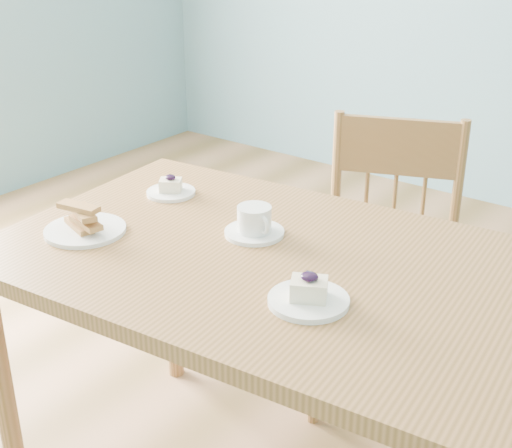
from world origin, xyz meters
name	(u,v)px	position (x,y,z in m)	size (l,w,h in m)	color
room	(238,12)	(0.00, 0.00, 1.35)	(5.01, 5.01, 2.71)	#9E6F4A
dining_table	(298,292)	(0.25, -0.09, 0.72)	(1.58, 1.00, 0.80)	#986539
dining_chair	(386,267)	(0.16, 0.56, 0.49)	(0.57, 0.55, 0.96)	#986539
cheesecake_plate_near	(309,296)	(0.37, -0.23, 0.82)	(0.17, 0.17, 0.07)	white
cheesecake_plate_far	(171,189)	(-0.29, 0.05, 0.82)	(0.14, 0.14, 0.06)	white
coffee_cup	(255,223)	(0.07, -0.03, 0.84)	(0.15, 0.15, 0.08)	white
biscotti_plate	(84,223)	(-0.29, -0.28, 0.83)	(0.21, 0.21, 0.08)	white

